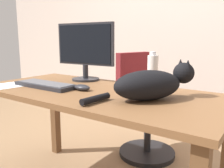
# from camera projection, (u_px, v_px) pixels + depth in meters

# --- Properties ---
(back_wall) EXTENTS (6.00, 0.04, 2.60)m
(back_wall) POSITION_uv_depth(u_px,v_px,m) (186.00, 11.00, 2.57)
(back_wall) COLOR beige
(back_wall) RESTS_ON ground_plane
(desk) EXTENTS (1.52, 0.70, 0.70)m
(desk) POSITION_uv_depth(u_px,v_px,m) (96.00, 106.00, 1.45)
(desk) COLOR brown
(desk) RESTS_ON ground_plane
(office_chair) EXTENTS (0.50, 0.48, 0.89)m
(office_chair) POSITION_uv_depth(u_px,v_px,m) (143.00, 112.00, 2.10)
(office_chair) COLOR black
(office_chair) RESTS_ON ground_plane
(monitor) EXTENTS (0.48, 0.20, 0.41)m
(monitor) POSITION_uv_depth(u_px,v_px,m) (85.00, 49.00, 1.75)
(monitor) COLOR #232328
(monitor) RESTS_ON desk
(keyboard) EXTENTS (0.44, 0.15, 0.03)m
(keyboard) POSITION_uv_depth(u_px,v_px,m) (45.00, 85.00, 1.54)
(keyboard) COLOR #232328
(keyboard) RESTS_ON desk
(cat) EXTENTS (0.37, 0.52, 0.20)m
(cat) POSITION_uv_depth(u_px,v_px,m) (152.00, 84.00, 1.20)
(cat) COLOR black
(cat) RESTS_ON desk
(computer_mouse) EXTENTS (0.11, 0.06, 0.04)m
(computer_mouse) POSITION_uv_depth(u_px,v_px,m) (82.00, 87.00, 1.43)
(computer_mouse) COLOR #232328
(computer_mouse) RESTS_ON desk
(paper_sheet) EXTENTS (0.25, 0.33, 0.00)m
(paper_sheet) POSITION_uv_depth(u_px,v_px,m) (0.00, 87.00, 1.54)
(paper_sheet) COLOR white
(paper_sheet) RESTS_ON desk
(water_bottle) EXTENTS (0.07, 0.07, 0.22)m
(water_bottle) POSITION_uv_depth(u_px,v_px,m) (153.00, 71.00, 1.52)
(water_bottle) COLOR silver
(water_bottle) RESTS_ON desk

